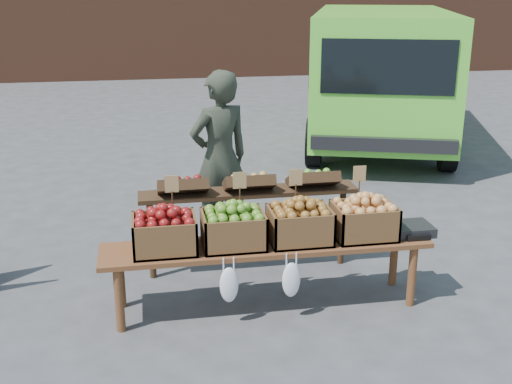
{
  "coord_description": "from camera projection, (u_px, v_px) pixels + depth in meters",
  "views": [
    {
      "loc": [
        0.03,
        -5.06,
        2.62
      ],
      "look_at": [
        0.97,
        0.2,
        0.85
      ],
      "focal_mm": 45.0,
      "sensor_mm": 36.0,
      "label": 1
    }
  ],
  "objects": [
    {
      "name": "display_bench",
      "position": [
        267.0,
        275.0,
        5.33
      ],
      "size": [
        2.7,
        0.56,
        0.57
      ],
      "primitive_type": null,
      "color": "brown",
      "rests_on": "ground"
    },
    {
      "name": "back_table",
      "position": [
        249.0,
        219.0,
        5.93
      ],
      "size": [
        2.1,
        0.44,
        1.04
      ],
      "primitive_type": null,
      "color": "#352314",
      "rests_on": "ground"
    },
    {
      "name": "crate_russet_pears",
      "position": [
        233.0,
        230.0,
        5.15
      ],
      "size": [
        0.5,
        0.4,
        0.28
      ],
      "primitive_type": null,
      "color": "#3C7711",
      "rests_on": "display_bench"
    },
    {
      "name": "crate_red_apples",
      "position": [
        300.0,
        225.0,
        5.25
      ],
      "size": [
        0.5,
        0.4,
        0.28
      ],
      "primitive_type": null,
      "color": "#925A2A",
      "rests_on": "display_bench"
    },
    {
      "name": "vendor",
      "position": [
        220.0,
        158.0,
        6.5
      ],
      "size": [
        0.77,
        0.64,
        1.79
      ],
      "primitive_type": "imported",
      "rotation": [
        0.0,
        0.0,
        3.52
      ],
      "color": "#2C3226",
      "rests_on": "ground"
    },
    {
      "name": "ground",
      "position": [
        150.0,
        298.0,
        5.54
      ],
      "size": [
        80.0,
        80.0,
        0.0
      ],
      "primitive_type": "plane",
      "color": "#48484B"
    },
    {
      "name": "crate_golden_apples",
      "position": [
        164.0,
        234.0,
        5.06
      ],
      "size": [
        0.5,
        0.4,
        0.28
      ],
      "primitive_type": null,
      "color": "maroon",
      "rests_on": "display_bench"
    },
    {
      "name": "weighing_scale",
      "position": [
        411.0,
        229.0,
        5.44
      ],
      "size": [
        0.34,
        0.3,
        0.08
      ],
      "primitive_type": "cube",
      "color": "black",
      "rests_on": "display_bench"
    },
    {
      "name": "crate_green_apples",
      "position": [
        364.0,
        221.0,
        5.34
      ],
      "size": [
        0.5,
        0.4,
        0.28
      ],
      "primitive_type": null,
      "color": "gold",
      "rests_on": "display_bench"
    },
    {
      "name": "delivery_van",
      "position": [
        379.0,
        79.0,
        10.47
      ],
      "size": [
        3.64,
        5.28,
        2.16
      ],
      "primitive_type": null,
      "rotation": [
        0.0,
        0.0,
        -0.32
      ],
      "color": "#61D737",
      "rests_on": "ground"
    }
  ]
}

